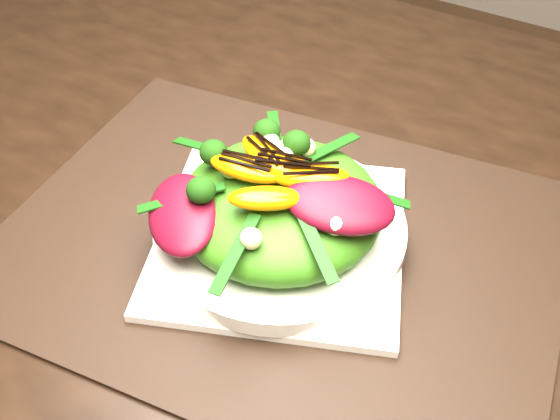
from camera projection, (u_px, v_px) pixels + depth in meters
The scene contains 10 objects.
dining_table at pixel (210, 160), 0.77m from camera, with size 1.60×0.90×0.75m, color black.
placemat at pixel (280, 242), 0.64m from camera, with size 0.53×0.40×0.00m, color black.
plate_base at pixel (280, 238), 0.64m from camera, with size 0.24×0.24×0.01m, color white.
salad_bowl at pixel (280, 228), 0.63m from camera, with size 0.24×0.24×0.02m, color silver.
lettuce_mound at pixel (280, 206), 0.61m from camera, with size 0.19×0.19×0.07m, color #356A13.
radicchio_leaf at pixel (340, 204), 0.56m from camera, with size 0.10×0.06×0.02m, color #480714.
orange_segment at pixel (291, 163), 0.59m from camera, with size 0.07×0.03×0.02m, color #DA6703.
broccoli_floret at pixel (233, 131), 0.63m from camera, with size 0.04×0.04×0.04m, color black.
macadamia_nut at pixel (281, 220), 0.54m from camera, with size 0.02×0.02×0.02m, color beige.
balsamic_drizzle at pixel (291, 155), 0.58m from camera, with size 0.04×0.00×0.00m, color black.
Camera 1 is at (0.38, -0.46, 1.22)m, focal length 42.00 mm.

